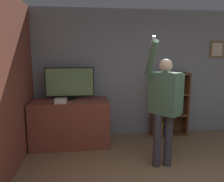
{
  "coord_description": "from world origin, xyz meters",
  "views": [
    {
      "loc": [
        -1.23,
        -1.68,
        1.79
      ],
      "look_at": [
        -0.79,
        1.96,
        1.16
      ],
      "focal_mm": 35.0,
      "sensor_mm": 36.0,
      "label": 1
    }
  ],
  "objects_px": {
    "television": "(70,83)",
    "game_console": "(61,101)",
    "bookshelf": "(166,106)",
    "person": "(164,102)"
  },
  "relations": [
    {
      "from": "person",
      "to": "bookshelf",
      "type": "bearing_deg",
      "value": 119.89
    },
    {
      "from": "person",
      "to": "game_console",
      "type": "bearing_deg",
      "value": -154.74
    },
    {
      "from": "bookshelf",
      "to": "person",
      "type": "height_order",
      "value": "person"
    },
    {
      "from": "television",
      "to": "game_console",
      "type": "bearing_deg",
      "value": -115.35
    },
    {
      "from": "bookshelf",
      "to": "game_console",
      "type": "bearing_deg",
      "value": -167.98
    },
    {
      "from": "game_console",
      "to": "bookshelf",
      "type": "xyz_separation_m",
      "value": [
        2.2,
        0.47,
        -0.28
      ]
    },
    {
      "from": "television",
      "to": "bookshelf",
      "type": "height_order",
      "value": "television"
    },
    {
      "from": "television",
      "to": "bookshelf",
      "type": "distance_m",
      "value": 2.13
    },
    {
      "from": "game_console",
      "to": "person",
      "type": "xyz_separation_m",
      "value": [
        1.66,
        -0.85,
        0.12
      ]
    },
    {
      "from": "game_console",
      "to": "person",
      "type": "height_order",
      "value": "person"
    }
  ]
}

